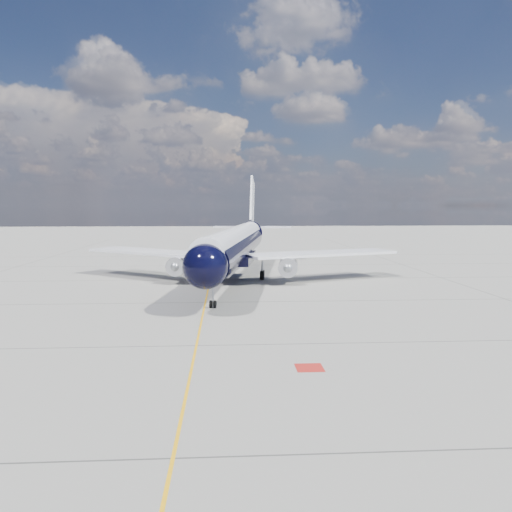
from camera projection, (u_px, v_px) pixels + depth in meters
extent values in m
plane|color=gray|center=(211.00, 274.00, 68.14)|extent=(320.00, 320.00, 0.00)
cube|color=#E69E0C|center=(210.00, 280.00, 63.17)|extent=(0.16, 160.00, 0.01)
cube|color=maroon|center=(309.00, 368.00, 28.82)|extent=(1.60, 1.60, 0.01)
cylinder|color=black|center=(235.00, 247.00, 61.85)|extent=(9.33, 38.78, 3.86)
sphere|color=black|center=(205.00, 266.00, 41.69)|extent=(4.37, 4.37, 3.86)
cone|color=black|center=(252.00, 232.00, 85.47)|extent=(4.84, 7.59, 3.86)
cylinder|color=white|center=(235.00, 239.00, 61.75)|extent=(8.78, 40.67, 3.01)
cube|color=black|center=(205.00, 260.00, 41.44)|extent=(2.59, 1.56, 0.56)
cube|color=white|center=(155.00, 252.00, 64.33)|extent=(18.75, 15.63, 0.33)
cube|color=white|center=(321.00, 253.00, 62.58)|extent=(20.08, 11.39, 0.33)
cube|color=black|center=(235.00, 258.00, 61.99)|extent=(5.68, 10.67, 1.02)
cylinder|color=silver|center=(179.00, 265.00, 60.59)|extent=(2.92, 4.95, 2.28)
cylinder|color=silver|center=(288.00, 266.00, 59.50)|extent=(2.92, 4.95, 2.28)
sphere|color=gray|center=(175.00, 267.00, 58.47)|extent=(1.27, 1.27, 1.12)
sphere|color=gray|center=(288.00, 268.00, 57.39)|extent=(1.27, 1.27, 1.12)
cube|color=white|center=(180.00, 258.00, 60.71)|extent=(0.69, 3.25, 1.12)
cube|color=white|center=(288.00, 259.00, 59.63)|extent=(0.69, 3.25, 1.12)
cube|color=white|center=(252.00, 201.00, 84.45)|extent=(1.24, 6.43, 8.67)
cube|color=white|center=(252.00, 227.00, 85.39)|extent=(13.54, 5.10, 0.22)
cylinder|color=gray|center=(213.00, 294.00, 45.52)|extent=(0.21, 0.21, 2.13)
cylinder|color=black|center=(211.00, 304.00, 45.63)|extent=(0.28, 0.73, 0.71)
cylinder|color=black|center=(215.00, 304.00, 45.60)|extent=(0.28, 0.73, 0.71)
cylinder|color=gray|center=(212.00, 268.00, 63.92)|extent=(0.30, 0.30, 1.93)
cylinder|color=gray|center=(262.00, 269.00, 63.39)|extent=(0.30, 0.30, 1.93)
cylinder|color=black|center=(211.00, 275.00, 63.45)|extent=(0.61, 1.17, 1.12)
cylinder|color=black|center=(212.00, 274.00, 64.56)|extent=(0.61, 1.17, 1.12)
cylinder|color=black|center=(262.00, 275.00, 62.91)|extent=(0.61, 1.17, 1.12)
cylinder|color=black|center=(263.00, 274.00, 64.02)|extent=(0.61, 1.17, 1.12)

